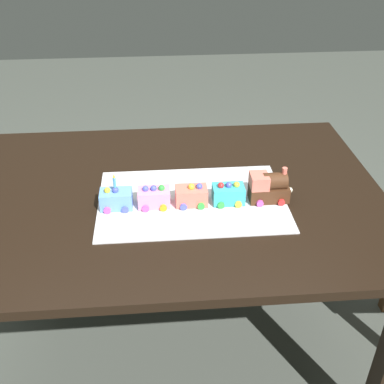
% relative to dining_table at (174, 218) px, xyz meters
% --- Properties ---
extents(ground_plane, '(8.00, 8.00, 0.00)m').
position_rel_dining_table_xyz_m(ground_plane, '(0.00, 0.00, -0.63)').
color(ground_plane, '#474C44').
extents(dining_table, '(1.40, 1.00, 0.74)m').
position_rel_dining_table_xyz_m(dining_table, '(0.00, 0.00, 0.00)').
color(dining_table, black).
rests_on(dining_table, ground).
extents(cake_board, '(0.60, 0.40, 0.00)m').
position_rel_dining_table_xyz_m(cake_board, '(-0.06, 0.06, 0.11)').
color(cake_board, silver).
rests_on(cake_board, dining_table).
extents(cake_locomotive, '(0.14, 0.08, 0.12)m').
position_rel_dining_table_xyz_m(cake_locomotive, '(-0.30, 0.08, 0.16)').
color(cake_locomotive, '#472816').
rests_on(cake_locomotive, cake_board).
extents(cake_car_tanker_turquoise, '(0.10, 0.08, 0.07)m').
position_rel_dining_table_xyz_m(cake_car_tanker_turquoise, '(-0.17, 0.08, 0.14)').
color(cake_car_tanker_turquoise, '#38B7C6').
rests_on(cake_car_tanker_turquoise, cake_board).
extents(cake_car_hopper_coral, '(0.10, 0.08, 0.07)m').
position_rel_dining_table_xyz_m(cake_car_hopper_coral, '(-0.06, 0.08, 0.14)').
color(cake_car_hopper_coral, '#F27260').
rests_on(cake_car_hopper_coral, cake_board).
extents(cake_car_caboose_bubblegum, '(0.10, 0.08, 0.07)m').
position_rel_dining_table_xyz_m(cake_car_caboose_bubblegum, '(0.06, 0.08, 0.14)').
color(cake_car_caboose_bubblegum, pink).
rests_on(cake_car_caboose_bubblegum, cake_board).
extents(cake_car_flatbed_sky_blue, '(0.10, 0.08, 0.07)m').
position_rel_dining_table_xyz_m(cake_car_flatbed_sky_blue, '(0.18, 0.08, 0.14)').
color(cake_car_flatbed_sky_blue, '#669EEA').
rests_on(cake_car_flatbed_sky_blue, cake_board).
extents(birthday_candle, '(0.01, 0.01, 0.05)m').
position_rel_dining_table_xyz_m(birthday_candle, '(0.18, 0.08, 0.21)').
color(birthday_candle, '#4CA5E5').
rests_on(birthday_candle, cake_car_flatbed_sky_blue).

